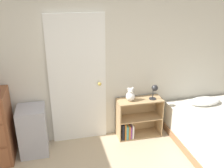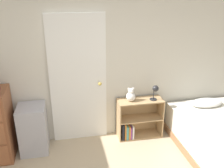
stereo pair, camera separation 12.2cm
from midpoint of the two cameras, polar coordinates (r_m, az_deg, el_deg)
wall_back at (r=3.81m, az=-7.41°, el=4.73°), size 10.00×0.06×2.55m
door_closed at (r=3.84m, az=-6.82°, el=0.76°), size 0.86×0.09×2.02m
storage_bin at (r=3.95m, az=-16.70°, el=-9.80°), size 0.40×0.42×0.74m
bookshelf at (r=4.20m, az=6.26°, el=-8.38°), size 0.73×0.29×0.66m
teddy_bear at (r=3.95m, az=5.22°, el=-2.59°), size 0.15×0.15×0.23m
desk_lamp at (r=4.00m, az=10.71°, el=-1.36°), size 0.13×0.12×0.25m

